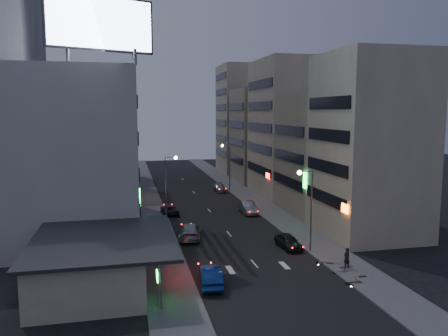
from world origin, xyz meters
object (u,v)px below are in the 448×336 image
object	(u,v)px
parked_car_right_near	(288,241)
scooter_blue	(345,264)
parked_car_left	(170,209)
scooter_silver_b	(333,256)
scooter_black_b	(349,259)
road_car_silver	(190,231)
scooter_silver_a	(363,267)
scooter_black_a	(360,274)
person	(347,258)
parked_car_right_mid	(248,207)
parked_car_right_far	(220,188)
road_car_blue	(211,276)

from	to	relation	value
parked_car_right_near	scooter_blue	size ratio (longest dim) A/B	2.46
parked_car_left	scooter_silver_b	xyz separation A→B (m)	(12.61, -22.49, 0.07)
scooter_silver_b	scooter_black_b	bearing A→B (deg)	-114.08
road_car_silver	scooter_silver_a	size ratio (longest dim) A/B	2.75
scooter_black_a	scooter_blue	bearing A→B (deg)	-6.30
person	parked_car_right_mid	bearing A→B (deg)	-98.83
parked_car_left	scooter_silver_a	size ratio (longest dim) A/B	2.25
scooter_silver_b	parked_car_right_near	bearing A→B (deg)	46.16
scooter_black_b	parked_car_right_far	bearing A→B (deg)	-12.46
scooter_silver_a	person	bearing A→B (deg)	11.01
parked_car_right_mid	parked_car_right_far	size ratio (longest dim) A/B	1.12
road_car_silver	person	world-z (taller)	person
scooter_silver_b	scooter_black_a	bearing A→B (deg)	-157.66
parked_car_right_mid	scooter_silver_a	distance (m)	24.26
road_car_silver	scooter_silver_b	distance (m)	15.79
parked_car_left	person	distance (m)	27.43
scooter_blue	road_car_blue	bearing A→B (deg)	77.65
parked_car_left	person	xyz separation A→B (m)	(13.03, -24.14, 0.40)
parked_car_right_far	person	distance (m)	39.16
person	scooter_blue	bearing A→B (deg)	31.72
parked_car_right_near	scooter_silver_b	size ratio (longest dim) A/B	2.15
scooter_black_a	scooter_silver_b	world-z (taller)	scooter_silver_b
parked_car_right_near	road_car_silver	distance (m)	10.79
scooter_blue	scooter_silver_b	distance (m)	1.98
parked_car_right_far	parked_car_right_mid	bearing A→B (deg)	-86.21
parked_car_right_near	road_car_blue	bearing A→B (deg)	-145.36
parked_car_right_near	parked_car_left	world-z (taller)	parked_car_right_near
parked_car_right_near	scooter_black_b	size ratio (longest dim) A/B	2.36
parked_car_right_mid	road_car_silver	size ratio (longest dim) A/B	0.89
road_car_silver	person	distance (m)	17.24
parked_car_left	parked_car_right_mid	bearing A→B (deg)	169.27
parked_car_right_near	parked_car_right_mid	distance (m)	15.64
person	scooter_silver_b	xyz separation A→B (m)	(-0.41, 1.65, -0.32)
person	scooter_silver_a	world-z (taller)	person
parked_car_right_near	road_car_silver	xyz separation A→B (m)	(-9.19, 5.65, 0.10)
parked_car_right_far	scooter_black_b	size ratio (longest dim) A/B	2.51
scooter_black_b	parked_car_left	bearing A→B (deg)	12.43
parked_car_right_near	person	distance (m)	7.31
parked_car_left	scooter_blue	size ratio (longest dim) A/B	2.71
parked_car_right_far	scooter_silver_b	bearing A→B (deg)	-83.36
scooter_blue	parked_car_right_mid	bearing A→B (deg)	-8.67
scooter_black_a	scooter_silver_a	world-z (taller)	scooter_silver_a
parked_car_right_near	scooter_silver_a	bearing A→B (deg)	-72.03
parked_car_right_mid	scooter_blue	bearing A→B (deg)	-84.12
road_car_blue	scooter_black_b	xyz separation A→B (m)	(12.81, 1.41, -0.12)
person	scooter_silver_a	bearing A→B (deg)	94.15
parked_car_left	person	size ratio (longest dim) A/B	2.51
parked_car_right_mid	road_car_silver	xyz separation A→B (m)	(-9.36, -9.99, -0.01)
parked_car_right_far	scooter_black_a	size ratio (longest dim) A/B	2.56
parked_car_right_far	road_car_blue	size ratio (longest dim) A/B	0.94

